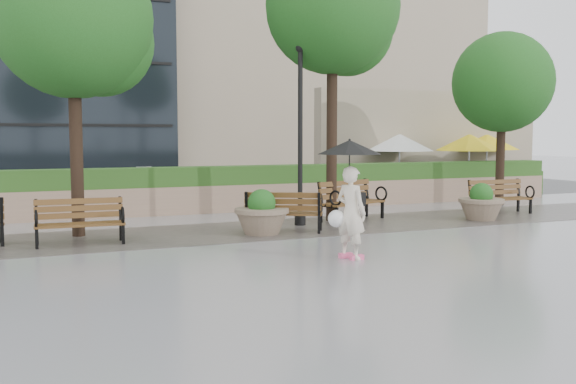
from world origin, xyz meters
name	(u,v)px	position (x,y,z in m)	size (l,w,h in m)	color
ground	(334,249)	(0.00, 0.00, 0.00)	(100.00, 100.00, 0.00)	gray
cobble_strip	(277,229)	(0.00, 3.00, 0.01)	(28.00, 3.20, 0.01)	#383330
hedge_wall	(226,189)	(0.00, 7.00, 0.66)	(24.00, 0.80, 1.35)	#9B7C64
cafe_wall	(431,142)	(9.50, 10.00, 2.00)	(10.00, 0.60, 4.00)	tan
cafe_hedge	(454,185)	(9.00, 7.80, 0.45)	(8.00, 0.50, 0.90)	#2A521B
asphalt_street	(191,199)	(0.00, 11.00, 0.00)	(40.00, 7.00, 0.00)	black
bldg_stone	(305,1)	(10.00, 23.00, 10.00)	(18.00, 10.00, 20.00)	tan
bench_1	(80,232)	(-4.59, 2.48, 0.28)	(1.80, 0.79, 0.95)	brown
bench_2	(284,220)	(-0.02, 2.50, 0.28)	(1.87, 1.49, 0.95)	brown
bench_3	(352,209)	(2.42, 3.62, 0.31)	(2.10, 1.42, 1.05)	brown
bench_4	(500,204)	(7.03, 3.18, 0.29)	(1.85, 0.78, 0.98)	brown
planter_left	(262,217)	(-0.64, 2.34, 0.41)	(1.24, 1.24, 1.04)	#7F6B56
planter_right	(481,206)	(5.64, 2.35, 0.39)	(1.19, 1.19, 1.00)	#7F6B56
lamppost	(300,145)	(0.79, 3.36, 2.01)	(0.28, 0.28, 4.52)	black
tree_0	(80,26)	(-4.36, 3.78, 4.66)	(3.55, 3.47, 6.53)	black
tree_1	(336,13)	(2.05, 3.88, 5.42)	(3.56, 3.48, 7.31)	black
tree_2	(504,86)	(8.90, 5.24, 3.86)	(3.33, 3.21, 5.57)	black
patio_umb_white	(400,143)	(7.20, 8.71, 1.99)	(2.50, 2.50, 2.30)	black
patio_umb_yellow_a	(469,143)	(9.83, 8.05, 1.99)	(2.50, 2.50, 2.30)	black
patio_umb_yellow_b	(487,142)	(11.67, 9.24, 1.99)	(2.50, 2.50, 2.30)	black
car_right	(156,186)	(-1.52, 9.73, 0.61)	(1.30, 3.71, 1.22)	white
pedestrian	(350,187)	(-0.19, -1.00, 1.32)	(1.18, 1.18, 2.16)	beige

